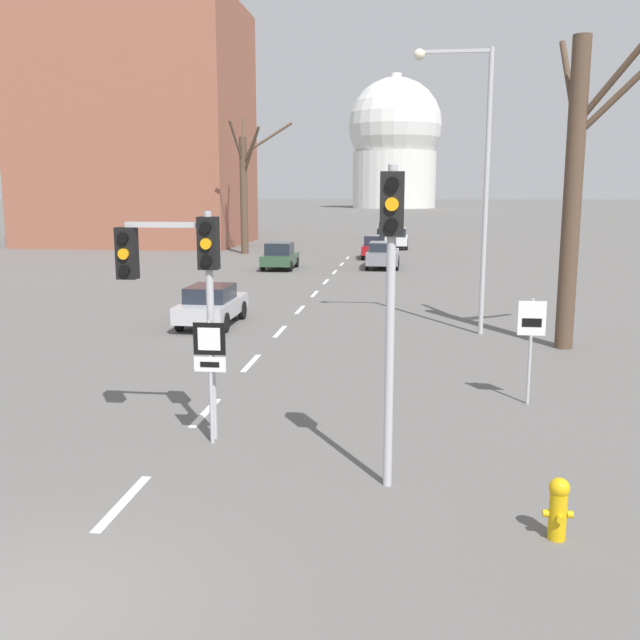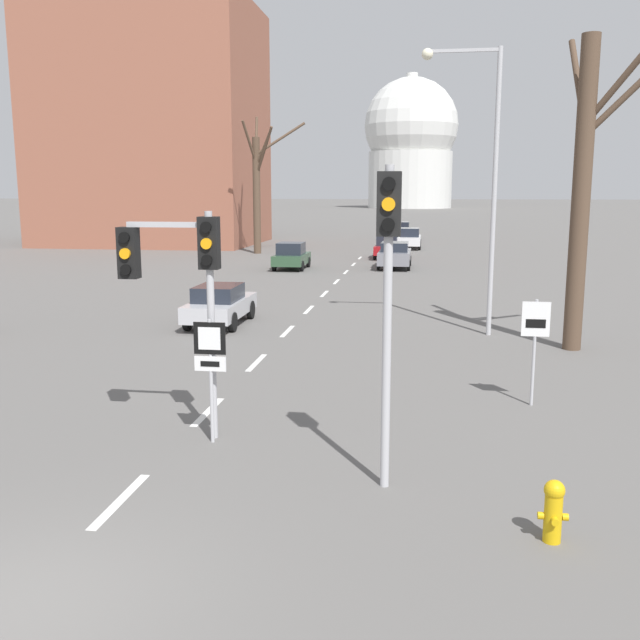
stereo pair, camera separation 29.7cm
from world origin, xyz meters
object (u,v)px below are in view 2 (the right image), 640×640
(sedan_near_left, at_px, (291,256))
(sedan_near_right, at_px, (410,238))
(traffic_signal_centre_tall, at_px, (180,269))
(fire_hydrant, at_px, (553,509))
(street_lamp_right, at_px, (482,163))
(sedan_far_left, at_px, (401,230))
(speed_limit_sign, at_px, (535,334))
(traffic_signal_near_right, at_px, (388,267))
(sedan_mid_centre, at_px, (395,255))
(sedan_far_right, at_px, (387,247))
(sedan_distant_centre, at_px, (220,304))
(route_sign_post, at_px, (210,360))

(sedan_near_left, bearing_deg, sedan_near_right, 67.95)
(traffic_signal_centre_tall, bearing_deg, fire_hydrant, -27.92)
(street_lamp_right, xyz_separation_m, sedan_far_left, (-4.06, 46.46, -4.66))
(traffic_signal_centre_tall, xyz_separation_m, speed_limit_sign, (6.91, 3.05, -1.65))
(sedan_far_left, bearing_deg, fire_hydrant, -86.10)
(traffic_signal_centre_tall, distance_m, fire_hydrant, 7.64)
(traffic_signal_near_right, distance_m, fire_hydrant, 4.14)
(sedan_near_left, height_order, sedan_mid_centre, sedan_near_left)
(speed_limit_sign, distance_m, sedan_mid_centre, 28.38)
(sedan_near_right, bearing_deg, sedan_far_right, -98.75)
(speed_limit_sign, relative_size, sedan_far_left, 0.60)
(traffic_signal_centre_tall, bearing_deg, street_lamp_right, 60.46)
(sedan_mid_centre, relative_size, sedan_distant_centre, 1.11)
(traffic_signal_near_right, xyz_separation_m, route_sign_post, (-3.33, 1.56, -1.93))
(sedan_near_right, bearing_deg, speed_limit_sign, -85.15)
(fire_hydrant, relative_size, sedan_mid_centre, 0.19)
(sedan_mid_centre, bearing_deg, sedan_near_left, -166.57)
(street_lamp_right, bearing_deg, route_sign_post, -116.55)
(sedan_near_right, height_order, sedan_mid_centre, sedan_near_right)
(sedan_near_left, relative_size, sedan_far_right, 0.94)
(traffic_signal_centre_tall, relative_size, sedan_near_left, 1.13)
(sedan_near_left, bearing_deg, sedan_far_right, 55.39)
(sedan_near_right, bearing_deg, fire_hydrant, -86.48)
(traffic_signal_near_right, xyz_separation_m, sedan_far_left, (-1.79, 59.23, -2.65))
(street_lamp_right, relative_size, sedan_mid_centre, 2.00)
(traffic_signal_centre_tall, height_order, sedan_distant_centre, traffic_signal_centre_tall)
(route_sign_post, relative_size, sedan_near_left, 0.62)
(sedan_near_right, distance_m, sedan_mid_centre, 15.14)
(sedan_far_right, bearing_deg, sedan_distant_centre, -99.85)
(traffic_signal_near_right, height_order, sedan_near_left, traffic_signal_near_right)
(route_sign_post, bearing_deg, sedan_near_left, 97.79)
(traffic_signal_near_right, height_order, sedan_far_left, traffic_signal_near_right)
(speed_limit_sign, height_order, street_lamp_right, street_lamp_right)
(sedan_mid_centre, bearing_deg, traffic_signal_centre_tall, -94.92)
(sedan_far_right, bearing_deg, traffic_signal_centre_tall, -92.88)
(sedan_near_left, distance_m, sedan_far_left, 28.34)
(traffic_signal_near_right, distance_m, route_sign_post, 4.15)
(fire_hydrant, height_order, sedan_distant_centre, sedan_distant_centre)
(route_sign_post, xyz_separation_m, sedan_far_right, (1.28, 37.66, -0.78))
(route_sign_post, height_order, sedan_mid_centre, route_sign_post)
(traffic_signal_centre_tall, xyz_separation_m, sedan_distant_centre, (-2.63, 11.40, -2.51))
(sedan_near_right, bearing_deg, traffic_signal_centre_tall, -94.01)
(traffic_signal_centre_tall, bearing_deg, sedan_mid_centre, 85.08)
(fire_hydrant, relative_size, sedan_distant_centre, 0.21)
(route_sign_post, bearing_deg, fire_hydrant, -28.47)
(traffic_signal_near_right, xyz_separation_m, sedan_near_left, (-7.42, 31.45, -2.73))
(speed_limit_sign, distance_m, sedan_far_right, 34.73)
(traffic_signal_near_right, xyz_separation_m, fire_hydrant, (2.35, -1.52, -3.06))
(traffic_signal_centre_tall, relative_size, sedan_near_right, 0.94)
(sedan_near_right, relative_size, sedan_far_right, 1.12)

